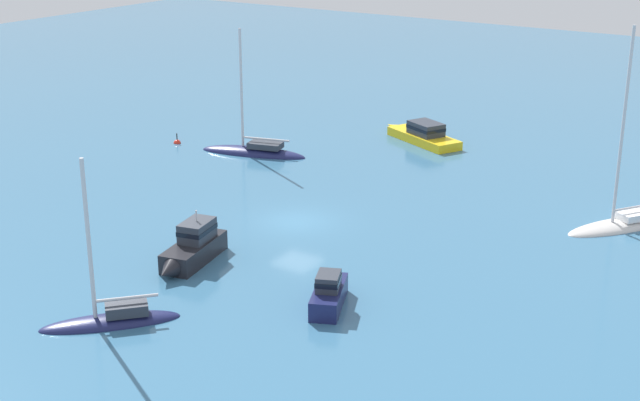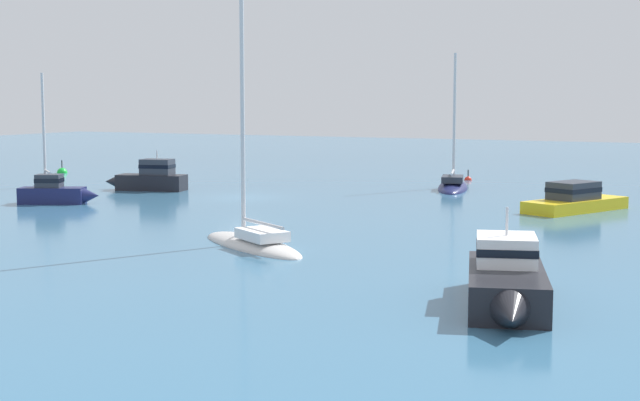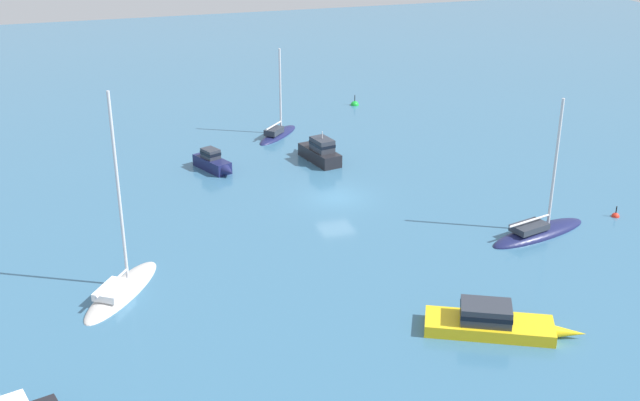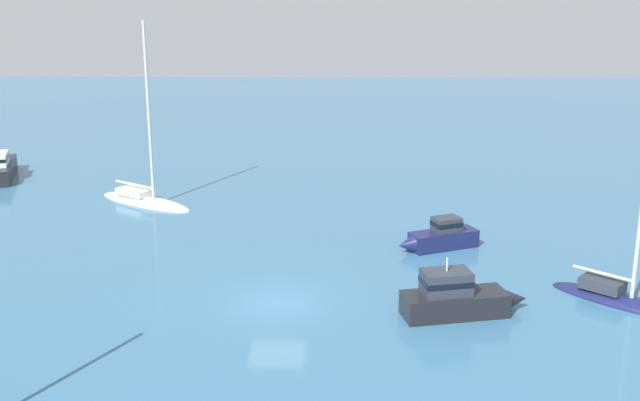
{
  "view_description": "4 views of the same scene",
  "coord_description": "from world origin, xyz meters",
  "views": [
    {
      "loc": [
        -28.19,
        40.31,
        18.36
      ],
      "look_at": [
        -0.42,
        -1.75,
        0.88
      ],
      "focal_mm": 51.15,
      "sensor_mm": 36.0,
      "label": 1
    },
    {
      "loc": [
        -48.36,
        -28.14,
        6.11
      ],
      "look_at": [
        -3.74,
        -6.86,
        0.53
      ],
      "focal_mm": 51.83,
      "sensor_mm": 36.0,
      "label": 2
    },
    {
      "loc": [
        -16.75,
        -50.0,
        22.0
      ],
      "look_at": [
        -2.32,
        -3.53,
        1.46
      ],
      "focal_mm": 44.3,
      "sensor_mm": 36.0,
      "label": 3
    },
    {
      "loc": [
        32.51,
        2.6,
        14.07
      ],
      "look_at": [
        -10.39,
        1.7,
        1.78
      ],
      "focal_mm": 44.54,
      "sensor_mm": 36.0,
      "label": 4
    }
  ],
  "objects": [
    {
      "name": "sloop_1",
      "position": [
        -0.5,
        15.09,
        0.2
      ],
      "size": [
        5.27,
        5.63,
        8.08
      ],
      "rotation": [
        0.0,
        0.0,
        0.84
      ],
      "color": "#191E4C",
      "rests_on": "ground"
    },
    {
      "name": "mooring_buoy",
      "position": [
        17.19,
        -8.92,
        0.01
      ],
      "size": [
        0.55,
        0.55,
        1.04
      ],
      "color": "red",
      "rests_on": "ground"
    },
    {
      "name": "sloop",
      "position": [
        10.61,
        -9.82,
        0.14
      ],
      "size": [
        8.16,
        3.96,
        9.51
      ],
      "rotation": [
        0.0,
        0.0,
        0.27
      ],
      "color": "#191E4C",
      "rests_on": "ground"
    },
    {
      "name": "yacht",
      "position": [
        -15.9,
        -9.61,
        0.22
      ],
      "size": [
        5.71,
        7.34,
        11.82
      ],
      "rotation": [
        0.0,
        0.0,
        1.0
      ],
      "color": "silver",
      "rests_on": "ground"
    },
    {
      "name": "ground_plane",
      "position": [
        0.0,
        0.0,
        0.0
      ],
      "size": [
        160.0,
        160.0,
        0.0
      ],
      "primitive_type": "plane",
      "color": "teal"
    },
    {
      "name": "channel_buoy",
      "position": [
        9.38,
        22.37,
        0.0
      ],
      "size": [
        0.83,
        0.83,
        1.43
      ],
      "color": "green",
      "rests_on": "ground"
    },
    {
      "name": "cabin_cruiser_1",
      "position": [
        -7.46,
        8.11,
        0.65
      ],
      "size": [
        2.84,
        4.59,
        1.69
      ],
      "rotation": [
        0.0,
        0.0,
        5.13
      ],
      "color": "#191E4C",
      "rests_on": "ground"
    },
    {
      "name": "cabin_cruiser",
      "position": [
        1.09,
        7.83,
        0.8
      ],
      "size": [
        2.52,
        5.68,
        2.64
      ],
      "rotation": [
        0.0,
        0.0,
        1.79
      ],
      "color": "black",
      "rests_on": "ground"
    },
    {
      "name": "launch",
      "position": [
        1.93,
        -19.43,
        0.61
      ],
      "size": [
        7.9,
        4.83,
        1.6
      ],
      "rotation": [
        0.0,
        0.0,
        5.83
      ],
      "color": "yellow",
      "rests_on": "ground"
    }
  ]
}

